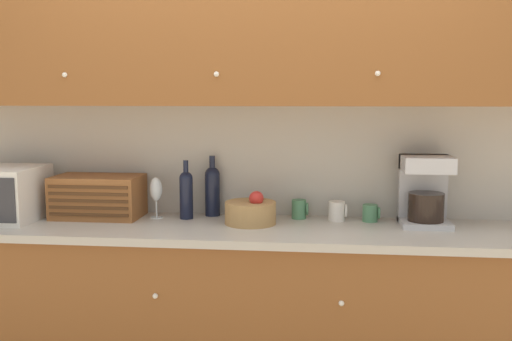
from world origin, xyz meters
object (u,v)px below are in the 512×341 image
object	(u,v)px
mug	(300,209)
wine_bottle	(186,193)
fruit_basket	(251,212)
second_wine_bottle	(212,189)
coffee_maker	(425,190)
mug_blue_second	(337,211)
wine_glass	(156,191)
bread_box	(98,196)
mug_patterned_third	(371,213)

from	to	relation	value
mug	wine_bottle	bearing A→B (deg)	-173.63
fruit_basket	mug	distance (m)	0.29
second_wine_bottle	mug	xyz separation A→B (m)	(0.48, -0.03, -0.10)
fruit_basket	coffee_maker	world-z (taller)	coffee_maker
fruit_basket	mug_blue_second	distance (m)	0.47
fruit_basket	mug	world-z (taller)	fruit_basket
wine_glass	fruit_basket	xyz separation A→B (m)	(0.53, -0.08, -0.09)
bread_box	mug_blue_second	size ratio (longest dim) A/B	4.49
wine_glass	mug	bearing A→B (deg)	5.48
second_wine_bottle	fruit_basket	world-z (taller)	second_wine_bottle
wine_bottle	mug_blue_second	size ratio (longest dim) A/B	3.05
mug_blue_second	mug_patterned_third	bearing A→B (deg)	-0.28
wine_glass	coffee_maker	size ratio (longest dim) A/B	0.62
coffee_maker	bread_box	bearing A→B (deg)	-179.98
wine_bottle	fruit_basket	distance (m)	0.38
wine_bottle	second_wine_bottle	world-z (taller)	second_wine_bottle
wine_bottle	mug	world-z (taller)	wine_bottle
mug	mug_blue_second	world-z (taller)	mug_blue_second
second_wine_bottle	mug_blue_second	xyz separation A→B (m)	(0.69, -0.06, -0.10)
bread_box	fruit_basket	xyz separation A→B (m)	(0.85, -0.07, -0.05)
bread_box	coffee_maker	xyz separation A→B (m)	(1.74, 0.00, 0.06)
wine_glass	coffee_maker	bearing A→B (deg)	-0.34
mug_blue_second	coffee_maker	distance (m)	0.46
mug	fruit_basket	bearing A→B (deg)	-148.00
bread_box	mug_blue_second	bearing A→B (deg)	2.28
bread_box	second_wine_bottle	distance (m)	0.62
bread_box	second_wine_bottle	size ratio (longest dim) A/B	1.40
bread_box	mug_blue_second	world-z (taller)	bread_box
wine_glass	mug	size ratio (longest dim) A/B	2.17
wine_bottle	mug	bearing A→B (deg)	6.37
bread_box	fruit_basket	distance (m)	0.85
mug_patterned_third	second_wine_bottle	bearing A→B (deg)	175.95
fruit_basket	wine_glass	bearing A→B (deg)	171.29
second_wine_bottle	mug_blue_second	bearing A→B (deg)	-5.01
bread_box	wine_bottle	xyz separation A→B (m)	(0.49, 0.02, 0.03)
second_wine_bottle	mug_patterned_third	distance (m)	0.87
wine_glass	mug	distance (m)	0.79
bread_box	second_wine_bottle	xyz separation A→B (m)	(0.61, 0.11, 0.04)
wine_glass	wine_bottle	bearing A→B (deg)	2.19
bread_box	mug_patterned_third	world-z (taller)	bread_box
mug_blue_second	wine_bottle	bearing A→B (deg)	-177.43
fruit_basket	mug_patterned_third	world-z (taller)	fruit_basket
bread_box	wine_bottle	size ratio (longest dim) A/B	1.47
mug	mug_patterned_third	distance (m)	0.38
mug_patterned_third	coffee_maker	size ratio (longest dim) A/B	0.25
wine_glass	mug	world-z (taller)	wine_glass
wine_glass	fruit_basket	size ratio (longest dim) A/B	0.84
second_wine_bottle	fruit_basket	bearing A→B (deg)	-37.87
second_wine_bottle	wine_glass	bearing A→B (deg)	-160.52
second_wine_bottle	mug	bearing A→B (deg)	-3.36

